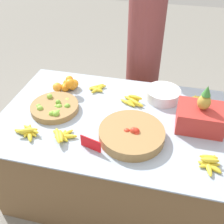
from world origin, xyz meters
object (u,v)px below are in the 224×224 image
at_px(metal_bowl, 163,94).
at_px(vendor_person, 143,62).
at_px(tomato_basket, 131,134).
at_px(price_sign, 91,144).
at_px(lime_bowl, 55,108).
at_px(produce_crate, 200,116).

xyz_separation_m(metal_bowl, vendor_person, (-0.25, 0.63, -0.05)).
xyz_separation_m(tomato_basket, vendor_person, (-0.08, 1.16, -0.05)).
height_order(tomato_basket, price_sign, tomato_basket).
relative_size(lime_bowl, price_sign, 2.49).
distance_m(lime_bowl, price_sign, 0.52).
bearing_deg(price_sign, lime_bowl, 155.78).
relative_size(price_sign, vendor_person, 0.09).
distance_m(lime_bowl, vendor_person, 1.14).
height_order(metal_bowl, vendor_person, vendor_person).
xyz_separation_m(price_sign, produce_crate, (0.70, 0.40, 0.05)).
distance_m(tomato_basket, price_sign, 0.29).
bearing_deg(tomato_basket, metal_bowl, 72.13).
height_order(price_sign, produce_crate, produce_crate).
bearing_deg(metal_bowl, price_sign, -120.79).
distance_m(tomato_basket, vendor_person, 1.17).
relative_size(lime_bowl, tomato_basket, 0.82).
height_order(tomato_basket, metal_bowl, tomato_basket).
bearing_deg(lime_bowl, price_sign, -39.91).
bearing_deg(vendor_person, metal_bowl, -68.51).
bearing_deg(produce_crate, vendor_person, 119.85).
distance_m(produce_crate, vendor_person, 1.08).
distance_m(metal_bowl, price_sign, 0.81).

